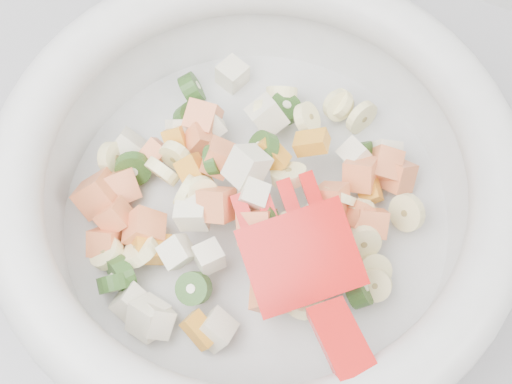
% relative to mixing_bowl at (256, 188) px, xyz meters
% --- Properties ---
extents(mixing_bowl, '(0.42, 0.42, 0.14)m').
position_rel_mixing_bowl_xyz_m(mixing_bowl, '(0.00, 0.00, 0.00)').
color(mixing_bowl, '#BBBBB9').
rests_on(mixing_bowl, counter).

